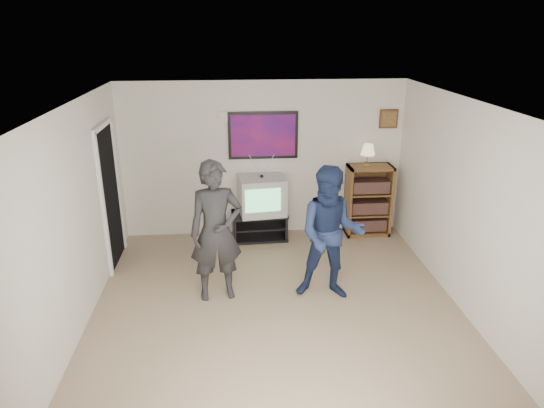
{
  "coord_description": "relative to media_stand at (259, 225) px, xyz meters",
  "views": [
    {
      "loc": [
        -0.5,
        -5.01,
        3.3
      ],
      "look_at": [
        -0.01,
        0.73,
        1.15
      ],
      "focal_mm": 32.0,
      "sensor_mm": 36.0,
      "label": 1
    }
  ],
  "objects": [
    {
      "name": "room_shell",
      "position": [
        0.09,
        -1.88,
        1.03
      ],
      "size": [
        4.51,
        5.0,
        2.51
      ],
      "color": "#8C7359",
      "rests_on": "ground"
    },
    {
      "name": "media_stand",
      "position": [
        0.0,
        0.0,
        0.0
      ],
      "size": [
        0.91,
        0.53,
        0.44
      ],
      "rotation": [
        0.0,
        0.0,
        0.05
      ],
      "color": "black",
      "rests_on": "room_shell"
    },
    {
      "name": "crt_television",
      "position": [
        0.04,
        0.0,
        0.52
      ],
      "size": [
        0.77,
        0.68,
        0.6
      ],
      "primitive_type": null,
      "rotation": [
        0.0,
        0.0,
        0.11
      ],
      "color": "#AEAEA9",
      "rests_on": "media_stand"
    },
    {
      "name": "bookshelf",
      "position": [
        1.79,
        0.05,
        0.36
      ],
      "size": [
        0.71,
        0.41,
        1.17
      ],
      "primitive_type": null,
      "color": "#562E1A",
      "rests_on": "room_shell"
    },
    {
      "name": "table_lamp",
      "position": [
        1.73,
        0.04,
        1.13
      ],
      "size": [
        0.23,
        0.23,
        0.36
      ],
      "primitive_type": null,
      "color": "beige",
      "rests_on": "bookshelf"
    },
    {
      "name": "person_tall",
      "position": [
        -0.63,
        -1.74,
        0.68
      ],
      "size": [
        0.72,
        0.53,
        1.8
      ],
      "primitive_type": "imported",
      "rotation": [
        0.0,
        0.0,
        0.15
      ],
      "color": "#232325",
      "rests_on": "room_shell"
    },
    {
      "name": "person_short",
      "position": [
        0.78,
        -1.86,
        0.64
      ],
      "size": [
        0.95,
        0.8,
        1.73
      ],
      "primitive_type": "imported",
      "rotation": [
        0.0,
        0.0,
        -0.18
      ],
      "color": "#1A264A",
      "rests_on": "room_shell"
    },
    {
      "name": "controller_left",
      "position": [
        -0.58,
        -1.5,
        1.07
      ],
      "size": [
        0.04,
        0.13,
        0.04
      ],
      "primitive_type": "cube",
      "rotation": [
        0.0,
        0.0,
        0.0
      ],
      "color": "white",
      "rests_on": "person_tall"
    },
    {
      "name": "controller_right",
      "position": [
        0.79,
        -1.6,
        0.82
      ],
      "size": [
        0.07,
        0.12,
        0.03
      ],
      "primitive_type": "cube",
      "rotation": [
        0.0,
        0.0,
        -0.33
      ],
      "color": "white",
      "rests_on": "person_short"
    },
    {
      "name": "poster",
      "position": [
        0.09,
        0.25,
        1.43
      ],
      "size": [
        1.1,
        0.03,
        0.75
      ],
      "primitive_type": "cube",
      "color": "black",
      "rests_on": "room_shell"
    },
    {
      "name": "air_vent",
      "position": [
        -0.46,
        0.25,
        1.73
      ],
      "size": [
        0.28,
        0.02,
        0.14
      ],
      "primitive_type": "cube",
      "color": "white",
      "rests_on": "room_shell"
    },
    {
      "name": "small_picture",
      "position": [
        2.09,
        0.25,
        1.66
      ],
      "size": [
        0.3,
        0.03,
        0.3
      ],
      "primitive_type": "cube",
      "color": "#3F2314",
      "rests_on": "room_shell"
    },
    {
      "name": "doorway",
      "position": [
        -2.15,
        -0.63,
        0.78
      ],
      "size": [
        0.03,
        0.85,
        2.0
      ],
      "primitive_type": "cube",
      "color": "black",
      "rests_on": "room_shell"
    }
  ]
}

